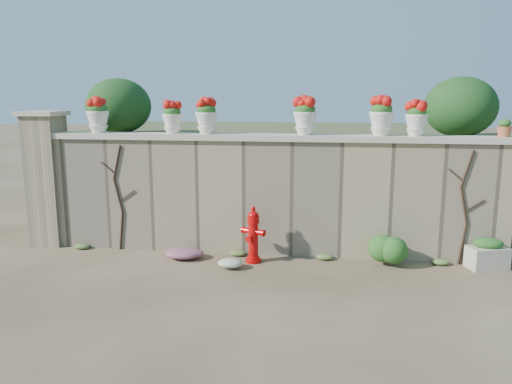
# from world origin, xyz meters

# --- Properties ---
(ground) EXTENTS (80.00, 80.00, 0.00)m
(ground) POSITION_xyz_m (0.00, 0.00, 0.00)
(ground) COLOR #493924
(ground) RESTS_ON ground
(stone_wall) EXTENTS (8.00, 0.40, 2.00)m
(stone_wall) POSITION_xyz_m (0.00, 1.80, 1.00)
(stone_wall) COLOR gray
(stone_wall) RESTS_ON ground
(wall_cap) EXTENTS (8.10, 0.52, 0.10)m
(wall_cap) POSITION_xyz_m (0.00, 1.80, 2.05)
(wall_cap) COLOR beige
(wall_cap) RESTS_ON stone_wall
(gate_pillar) EXTENTS (0.72, 0.72, 2.48)m
(gate_pillar) POSITION_xyz_m (-4.15, 1.80, 1.26)
(gate_pillar) COLOR gray
(gate_pillar) RESTS_ON ground
(raised_fill) EXTENTS (9.00, 6.00, 2.00)m
(raised_fill) POSITION_xyz_m (0.00, 5.00, 1.00)
(raised_fill) COLOR #384C23
(raised_fill) RESTS_ON ground
(back_shrub_left) EXTENTS (1.30, 1.30, 1.10)m
(back_shrub_left) POSITION_xyz_m (-3.20, 3.00, 2.55)
(back_shrub_left) COLOR #143814
(back_shrub_left) RESTS_ON raised_fill
(back_shrub_right) EXTENTS (1.30, 1.30, 1.10)m
(back_shrub_right) POSITION_xyz_m (3.40, 3.00, 2.55)
(back_shrub_right) COLOR #143814
(back_shrub_right) RESTS_ON raised_fill
(vine_left) EXTENTS (0.60, 0.04, 1.91)m
(vine_left) POSITION_xyz_m (-2.67, 1.58, 0.99)
(vine_left) COLOR black
(vine_left) RESTS_ON ground
(vine_right) EXTENTS (0.60, 0.04, 1.91)m
(vine_right) POSITION_xyz_m (3.23, 1.58, 0.99)
(vine_right) COLOR black
(vine_right) RESTS_ON ground
(fire_hydrant) EXTENTS (0.41, 0.29, 0.95)m
(fire_hydrant) POSITION_xyz_m (-0.19, 1.22, 0.48)
(fire_hydrant) COLOR #C10707
(fire_hydrant) RESTS_ON ground
(planter_box) EXTENTS (0.69, 0.52, 0.51)m
(planter_box) POSITION_xyz_m (3.60, 1.44, 0.23)
(planter_box) COLOR beige
(planter_box) RESTS_ON ground
(green_shrub) EXTENTS (0.68, 0.61, 0.65)m
(green_shrub) POSITION_xyz_m (2.06, 1.32, 0.32)
(green_shrub) COLOR #1E5119
(green_shrub) RESTS_ON ground
(magenta_clump) EXTENTS (0.82, 0.54, 0.22)m
(magenta_clump) POSITION_xyz_m (-1.27, 1.24, 0.11)
(magenta_clump) COLOR #BE268A
(magenta_clump) RESTS_ON ground
(white_flowers) EXTENTS (0.57, 0.46, 0.21)m
(white_flowers) POSITION_xyz_m (-0.44, 0.86, 0.10)
(white_flowers) COLOR white
(white_flowers) RESTS_ON ground
(urn_pot_0) EXTENTS (0.40, 0.40, 0.62)m
(urn_pot_0) POSITION_xyz_m (-3.09, 1.80, 2.41)
(urn_pot_0) COLOR silver
(urn_pot_0) RESTS_ON wall_cap
(urn_pot_1) EXTENTS (0.35, 0.35, 0.55)m
(urn_pot_1) POSITION_xyz_m (-1.71, 1.80, 2.37)
(urn_pot_1) COLOR silver
(urn_pot_1) RESTS_ON wall_cap
(urn_pot_2) EXTENTS (0.38, 0.38, 0.60)m
(urn_pot_2) POSITION_xyz_m (-1.10, 1.80, 2.40)
(urn_pot_2) COLOR silver
(urn_pot_2) RESTS_ON wall_cap
(urn_pot_3) EXTENTS (0.40, 0.40, 0.62)m
(urn_pot_3) POSITION_xyz_m (0.61, 1.80, 2.41)
(urn_pot_3) COLOR silver
(urn_pot_3) RESTS_ON wall_cap
(urn_pot_4) EXTENTS (0.40, 0.40, 0.63)m
(urn_pot_4) POSITION_xyz_m (1.86, 1.80, 2.41)
(urn_pot_4) COLOR silver
(urn_pot_4) RESTS_ON wall_cap
(urn_pot_5) EXTENTS (0.37, 0.37, 0.57)m
(urn_pot_5) POSITION_xyz_m (2.42, 1.80, 2.38)
(urn_pot_5) COLOR silver
(urn_pot_5) RESTS_ON wall_cap
(terracotta_pot) EXTENTS (0.23, 0.23, 0.28)m
(terracotta_pot) POSITION_xyz_m (3.80, 1.80, 2.23)
(terracotta_pot) COLOR #AE5B35
(terracotta_pot) RESTS_ON wall_cap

